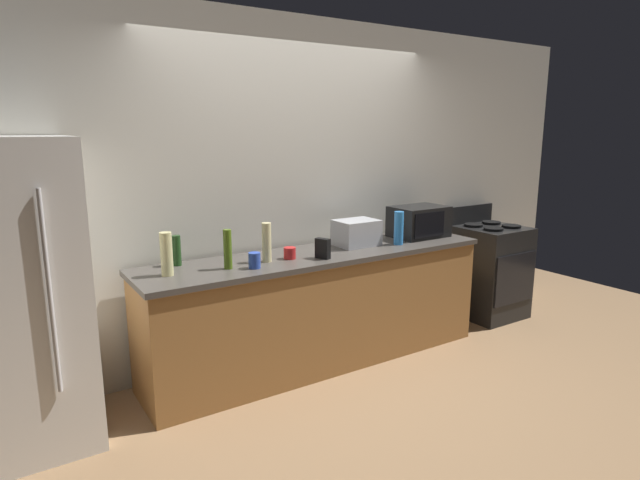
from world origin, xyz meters
TOP-DOWN VIEW (x-y plane):
  - ground_plane at (0.00, 0.00)m, footprint 8.00×8.00m
  - back_wall at (0.00, 0.81)m, footprint 6.40×0.10m
  - counter_run at (0.00, 0.40)m, footprint 2.84×0.64m
  - refrigerator at (-2.05, 0.40)m, footprint 0.72×0.73m
  - stove_range at (2.00, 0.40)m, footprint 0.60×0.61m
  - microwave at (1.07, 0.45)m, footprint 0.48×0.35m
  - toaster_oven at (0.39, 0.46)m, footprint 0.34×0.26m
  - cordless_phone at (-0.08, 0.23)m, footprint 0.09×0.12m
  - bottle_olive_oil at (-0.79, 0.34)m, footprint 0.06×0.06m
  - bottle_spray_cleaner at (0.71, 0.30)m, footprint 0.08×0.08m
  - bottle_hand_soap at (-0.47, 0.37)m, footprint 0.07×0.07m
  - bottle_vinegar at (-1.19, 0.40)m, footprint 0.08×0.08m
  - bottle_wine at (-1.05, 0.62)m, footprint 0.06×0.06m
  - mug_red at (-0.29, 0.36)m, footprint 0.09×0.09m
  - mug_blue at (-0.63, 0.26)m, footprint 0.08×0.08m

SIDE VIEW (x-z plane):
  - ground_plane at x=0.00m, z-range 0.00..0.00m
  - counter_run at x=0.00m, z-range 0.00..0.90m
  - stove_range at x=2.00m, z-range -0.08..1.00m
  - refrigerator at x=-2.05m, z-range 0.00..1.80m
  - mug_red at x=-0.29m, z-range 0.90..0.99m
  - mug_blue at x=-0.63m, z-range 0.90..1.01m
  - cordless_phone at x=-0.08m, z-range 0.90..1.05m
  - toaster_oven at x=0.39m, z-range 0.90..1.11m
  - bottle_wine at x=-1.05m, z-range 0.90..1.11m
  - microwave at x=1.07m, z-range 0.90..1.17m
  - bottle_olive_oil at x=-0.79m, z-range 0.90..1.17m
  - bottle_spray_cleaner at x=0.71m, z-range 0.90..1.17m
  - bottle_hand_soap at x=-0.47m, z-range 0.90..1.18m
  - bottle_vinegar at x=-1.19m, z-range 0.90..1.19m
  - back_wall at x=0.00m, z-range 0.00..2.70m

